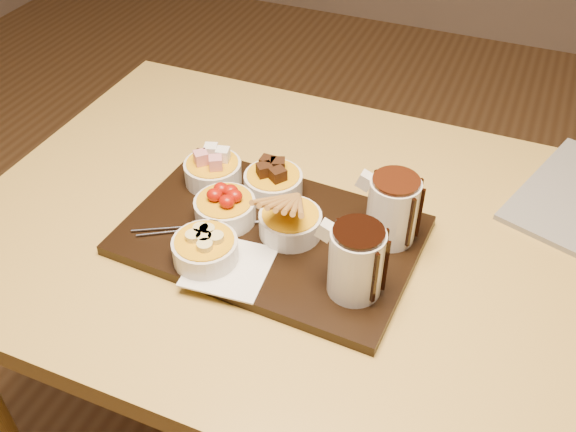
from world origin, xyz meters
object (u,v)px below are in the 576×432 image
at_px(bowl_strawberries, 225,210).
at_px(pitcher_milk_chocolate, 392,210).
at_px(pitcher_dark_chocolate, 356,262).
at_px(dining_table, 324,273).
at_px(serving_board, 271,235).

xyz_separation_m(bowl_strawberries, pitcher_milk_chocolate, (0.26, 0.06, 0.03)).
xyz_separation_m(pitcher_dark_chocolate, pitcher_milk_chocolate, (0.02, 0.13, 0.00)).
bearing_deg(dining_table, bowl_strawberries, -160.85).
xyz_separation_m(bowl_strawberries, pitcher_dark_chocolate, (0.24, -0.07, 0.03)).
bearing_deg(pitcher_dark_chocolate, dining_table, 128.25).
bearing_deg(pitcher_milk_chocolate, bowl_strawberries, -163.61).
height_order(pitcher_dark_chocolate, pitcher_milk_chocolate, same).
height_order(dining_table, serving_board, serving_board).
distance_m(dining_table, bowl_strawberries, 0.21).
height_order(bowl_strawberries, pitcher_dark_chocolate, pitcher_dark_chocolate).
relative_size(dining_table, pitcher_milk_chocolate, 11.13).
bearing_deg(pitcher_milk_chocolate, serving_board, -158.20).
height_order(dining_table, bowl_strawberries, bowl_strawberries).
height_order(dining_table, pitcher_dark_chocolate, pitcher_dark_chocolate).
bearing_deg(dining_table, pitcher_milk_chocolate, 4.75).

